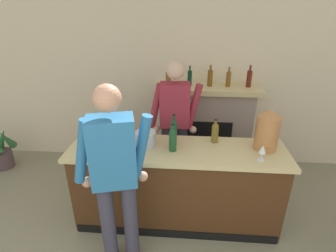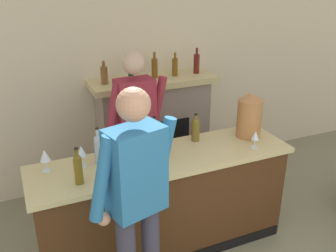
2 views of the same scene
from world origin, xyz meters
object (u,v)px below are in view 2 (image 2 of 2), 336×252
Objects in this scene: wine_glass_mid_counter at (45,156)px; wine_glass_near_bucket at (255,136)px; ice_bucket_steel at (124,154)px; wine_bottle_port_short at (155,137)px; wine_bottle_chardonnay_pale at (99,148)px; wine_bottle_merlot_tall at (78,168)px; person_customer at (137,206)px; copper_dispenser at (250,115)px; fireplace_stone at (154,130)px; person_bartender at (136,132)px; wine_glass_by_dispenser at (81,151)px; wine_bottle_cabernet_heavy at (196,128)px; wine_bottle_burgundy_dark at (161,145)px.

wine_glass_mid_counter is 1.82m from wine_glass_near_bucket.
ice_bucket_steel is 0.64× the size of wine_bottle_port_short.
wine_glass_near_bucket is (1.79, -0.31, -0.02)m from wine_glass_mid_counter.
wine_bottle_merlot_tall is (-0.22, -0.25, -0.01)m from wine_bottle_chardonnay_pale.
wine_bottle_merlot_tall is 1.86× the size of wine_glass_near_bucket.
copper_dispenser is at bearing 28.23° from person_customer.
person_bartender is at bearing -124.02° from fireplace_stone.
wine_bottle_cabernet_heavy is at bearing 3.51° from wine_glass_by_dispenser.
wine_bottle_port_short is at bearing 89.48° from wine_bottle_burgundy_dark.
wine_bottle_merlot_tall is 1.59m from wine_glass_near_bucket.
fireplace_stone reaches higher than wine_bottle_cabernet_heavy.
person_customer is at bearing -101.06° from ice_bucket_steel.
wine_glass_by_dispenser is (-0.34, 0.08, 0.05)m from ice_bucket_steel.
wine_bottle_port_short is (0.50, -0.01, 0.01)m from wine_bottle_chardonnay_pale.
ice_bucket_steel is at bearing -178.56° from copper_dispenser.
wine_glass_mid_counter is (-0.90, -0.40, 0.12)m from person_bartender.
wine_bottle_chardonnay_pale is at bearing -136.95° from person_bartender.
wine_bottle_burgundy_dark is at bearing -16.71° from wine_bottle_chardonnay_pale.
wine_bottle_burgundy_dark is at bearing 8.13° from wine_bottle_merlot_tall.
wine_bottle_chardonnay_pale is 0.50m from wine_bottle_port_short.
ice_bucket_steel is 1.17× the size of wine_glass_mid_counter.
ice_bucket_steel is 0.31m from wine_bottle_burgundy_dark.
fireplace_stone is 1.41m from ice_bucket_steel.
wine_bottle_chardonnay_pale is 1.71× the size of wine_glass_mid_counter.
wine_bottle_merlot_tall is at bearing -106.34° from wine_glass_by_dispenser.
wine_bottle_cabernet_heavy is 1.43× the size of wine_glass_mid_counter.
copper_dispenser is at bearing -64.11° from fireplace_stone.
wine_bottle_chardonnay_pale is (-1.46, 0.03, -0.08)m from copper_dispenser.
fireplace_stone is at bearing 91.65° from wine_bottle_cabernet_heavy.
person_customer is (-0.86, -1.88, 0.36)m from fireplace_stone.
wine_bottle_burgundy_dark is 0.50m from wine_bottle_cabernet_heavy.
wine_glass_mid_counter is (-0.42, 0.04, -0.01)m from wine_bottle_chardonnay_pale.
fireplace_stone is 1.26m from wine_bottle_port_short.
wine_bottle_burgundy_dark is at bearing -14.25° from wine_glass_by_dispenser.
person_bartender is 5.91× the size of wine_bottle_merlot_tall.
copper_dispenser reaches higher than ice_bucket_steel.
copper_dispenser is at bearing 68.70° from wine_glass_near_bucket.
person_customer is at bearing -85.88° from wine_bottle_chardonnay_pale.
ice_bucket_steel is 0.46m from wine_bottle_merlot_tall.
fireplace_stone is 1.10m from wine_bottle_cabernet_heavy.
wine_bottle_merlot_tall is (-0.70, -0.70, 0.11)m from person_bartender.
wine_glass_by_dispenser is at bearing 177.81° from wine_bottle_port_short.
person_bartender is at bearing 141.16° from wine_glass_near_bucket.
fireplace_stone is 1.49m from wine_bottle_chardonnay_pale.
person_customer is 4.20× the size of copper_dispenser.
person_bartender is 1.00m from wine_glass_mid_counter.
wine_bottle_chardonnay_pale is 1.73× the size of wine_glass_by_dispenser.
fireplace_stone reaches higher than copper_dispenser.
person_customer is 6.13× the size of wine_bottle_merlot_tall.
wine_glass_near_bucket is (1.59, -0.02, -0.02)m from wine_bottle_merlot_tall.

